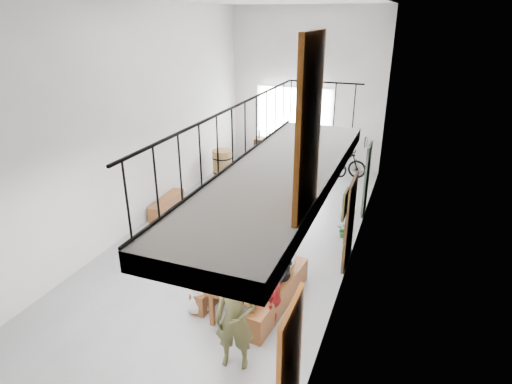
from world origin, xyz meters
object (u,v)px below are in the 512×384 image
at_px(serving_counter, 278,152).
at_px(host_standing, 235,320).
at_px(tasting_table, 252,269).
at_px(bicycle_near, 328,161).
at_px(side_bench, 167,205).
at_px(bench_inner, 223,281).
at_px(oak_barrel, 223,164).

xyz_separation_m(serving_counter, host_standing, (2.43, -9.66, 0.40)).
relative_size(tasting_table, host_standing, 1.29).
relative_size(serving_counter, bicycle_near, 1.09).
bearing_deg(serving_counter, side_bench, -114.49).
xyz_separation_m(tasting_table, bench_inner, (-0.68, 0.08, -0.49)).
xyz_separation_m(tasting_table, side_bench, (-3.71, 2.88, -0.49)).
bearing_deg(serving_counter, bench_inner, -86.88).
xyz_separation_m(tasting_table, oak_barrel, (-3.38, 5.91, -0.21)).
bearing_deg(side_bench, bench_inner, -42.72).
xyz_separation_m(tasting_table, bicycle_near, (-0.15, 7.69, -0.28)).
relative_size(tasting_table, oak_barrel, 2.24).
relative_size(side_bench, serving_counter, 0.87).
bearing_deg(oak_barrel, host_standing, -63.68).
height_order(tasting_table, host_standing, host_standing).
height_order(bench_inner, host_standing, host_standing).
relative_size(tasting_table, side_bench, 1.44).
relative_size(side_bench, bicycle_near, 0.95).
distance_m(bench_inner, side_bench, 4.13).
bearing_deg(tasting_table, bench_inner, 174.63).
bearing_deg(side_bench, bicycle_near, 53.47).
distance_m(tasting_table, host_standing, 1.68).
distance_m(host_standing, bicycle_near, 9.35).
bearing_deg(side_bench, tasting_table, -37.82).
relative_size(oak_barrel, serving_counter, 0.56).
bearing_deg(bicycle_near, serving_counter, 107.30).
xyz_separation_m(tasting_table, serving_counter, (-2.08, 8.02, -0.23)).
height_order(tasting_table, side_bench, tasting_table).
bearing_deg(host_standing, side_bench, 120.16).
height_order(oak_barrel, serving_counter, oak_barrel).
relative_size(bench_inner, serving_counter, 1.04).
relative_size(serving_counter, host_standing, 1.03).
height_order(tasting_table, bicycle_near, bicycle_near).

